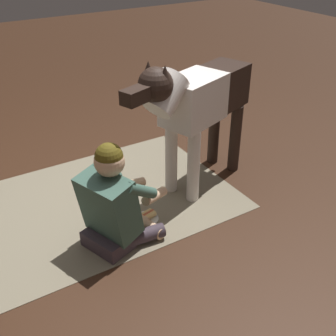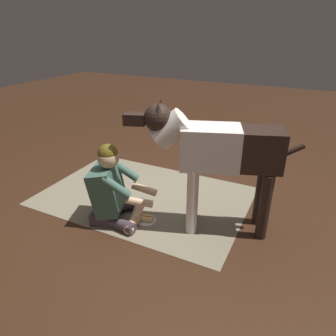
% 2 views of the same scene
% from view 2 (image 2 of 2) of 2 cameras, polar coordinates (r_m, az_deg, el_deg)
% --- Properties ---
extents(ground_plane, '(15.73, 15.73, 0.00)m').
position_cam_2_polar(ground_plane, '(3.48, -0.31, -6.40)').
color(ground_plane, '#351E11').
extents(area_rug, '(2.33, 1.57, 0.01)m').
position_cam_2_polar(area_rug, '(3.61, -4.42, -5.18)').
color(area_rug, '#776E58').
rests_on(area_rug, ground).
extents(person_sitting_on_floor, '(0.71, 0.60, 0.82)m').
position_cam_2_polar(person_sitting_on_floor, '(3.08, -10.31, -4.13)').
color(person_sitting_on_floor, '#3E333C').
rests_on(person_sitting_on_floor, ground).
extents(large_dog, '(1.51, 0.66, 1.24)m').
position_cam_2_polar(large_dog, '(2.75, 9.09, 3.06)').
color(large_dog, silver).
rests_on(large_dog, ground).
extents(hot_dog_on_plate, '(0.20, 0.20, 0.06)m').
position_cam_2_polar(hot_dog_on_plate, '(3.17, -4.13, -9.43)').
color(hot_dog_on_plate, white).
rests_on(hot_dog_on_plate, ground).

